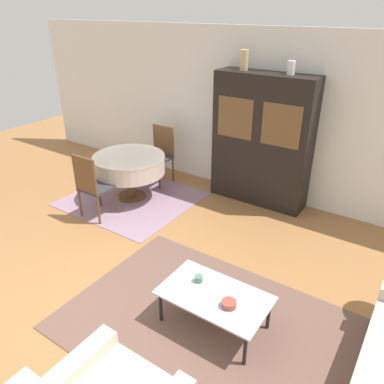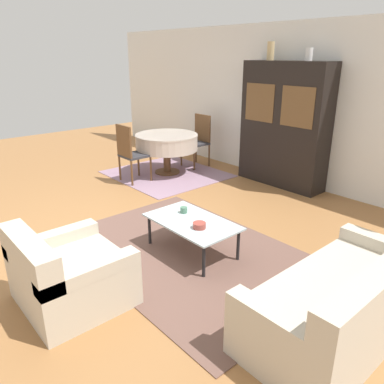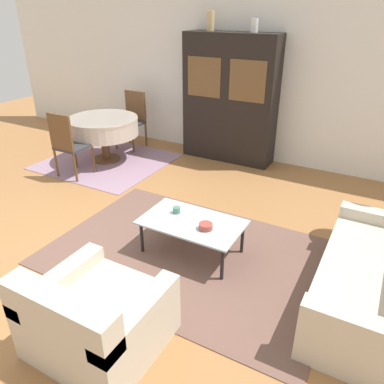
{
  "view_description": "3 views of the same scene",
  "coord_description": "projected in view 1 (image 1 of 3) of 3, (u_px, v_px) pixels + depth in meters",
  "views": [
    {
      "loc": [
        2.45,
        -1.94,
        2.97
      ],
      "look_at": [
        0.2,
        1.4,
        0.95
      ],
      "focal_mm": 35.0,
      "sensor_mm": 36.0,
      "label": 1
    },
    {
      "loc": [
        3.97,
        -2.0,
        2.19
      ],
      "look_at": [
        1.04,
        0.55,
        0.75
      ],
      "focal_mm": 35.0,
      "sensor_mm": 36.0,
      "label": 2
    },
    {
      "loc": [
        2.7,
        -2.43,
        2.47
      ],
      "look_at": [
        1.04,
        0.55,
        0.75
      ],
      "focal_mm": 35.0,
      "sensor_mm": 36.0,
      "label": 3
    }
  ],
  "objects": [
    {
      "name": "display_cabinet",
      "position": [
        262.0,
        141.0,
        5.91
      ],
      "size": [
        1.56,
        0.45,
        2.08
      ],
      "color": "black",
      "rests_on": "ground_plane"
    },
    {
      "name": "dining_chair_far",
      "position": [
        160.0,
        152.0,
        6.79
      ],
      "size": [
        0.44,
        0.44,
        1.03
      ],
      "rotation": [
        0.0,
        0.0,
        3.14
      ],
      "color": "brown",
      "rests_on": "dining_rug"
    },
    {
      "name": "dining_rug",
      "position": [
        132.0,
        199.0,
        6.38
      ],
      "size": [
        2.01,
        1.87,
        0.01
      ],
      "color": "gray",
      "rests_on": "ground_plane"
    },
    {
      "name": "dining_chair_near",
      "position": [
        92.0,
        184.0,
        5.58
      ],
      "size": [
        0.44,
        0.44,
        1.03
      ],
      "color": "brown",
      "rests_on": "dining_rug"
    },
    {
      "name": "vase_tall",
      "position": [
        244.0,
        60.0,
        5.57
      ],
      "size": [
        0.12,
        0.12,
        0.29
      ],
      "color": "tan",
      "rests_on": "display_cabinet"
    },
    {
      "name": "bowl",
      "position": [
        229.0,
        304.0,
        3.54
      ],
      "size": [
        0.14,
        0.14,
        0.06
      ],
      "color": "#9E4238",
      "rests_on": "coffee_table"
    },
    {
      "name": "wall_back",
      "position": [
        258.0,
        116.0,
        6.08
      ],
      "size": [
        10.0,
        0.06,
        2.7
      ],
      "color": "white",
      "rests_on": "ground_plane"
    },
    {
      "name": "cup",
      "position": [
        199.0,
        279.0,
        3.86
      ],
      "size": [
        0.08,
        0.08,
        0.07
      ],
      "color": "#4C7A60",
      "rests_on": "coffee_table"
    },
    {
      "name": "area_rug",
      "position": [
        211.0,
        327.0,
        3.85
      ],
      "size": [
        3.01,
        2.06,
        0.01
      ],
      "color": "brown",
      "rests_on": "ground_plane"
    },
    {
      "name": "vase_short",
      "position": [
        291.0,
        68.0,
        5.23
      ],
      "size": [
        0.11,
        0.11,
        0.19
      ],
      "color": "white",
      "rests_on": "display_cabinet"
    },
    {
      "name": "coffee_table",
      "position": [
        214.0,
        297.0,
        3.72
      ],
      "size": [
        1.09,
        0.64,
        0.39
      ],
      "color": "black",
      "rests_on": "area_rug"
    },
    {
      "name": "dining_table",
      "position": [
        129.0,
        165.0,
        6.17
      ],
      "size": [
        1.18,
        1.18,
        0.75
      ],
      "color": "brown",
      "rests_on": "dining_rug"
    },
    {
      "name": "ground_plane",
      "position": [
        103.0,
        315.0,
        3.99
      ],
      "size": [
        14.0,
        14.0,
        0.0
      ],
      "primitive_type": "plane",
      "color": "#9E6B3D"
    }
  ]
}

